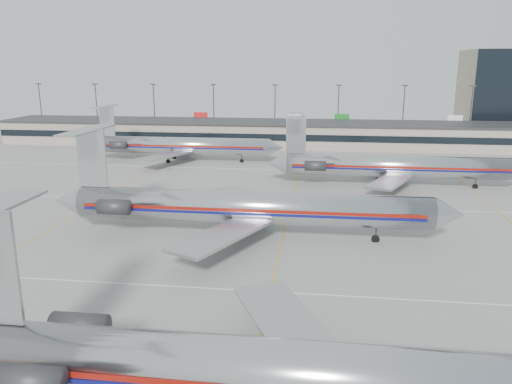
# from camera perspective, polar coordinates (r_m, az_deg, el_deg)

# --- Properties ---
(ground) EXTENTS (260.00, 260.00, 0.00)m
(ground) POSITION_cam_1_polar(r_m,az_deg,el_deg) (38.65, 0.08, -17.70)
(ground) COLOR gray
(ground) RESTS_ON ground
(apron_markings) EXTENTS (160.00, 0.15, 0.02)m
(apron_markings) POSITION_cam_1_polar(r_m,az_deg,el_deg) (47.37, 1.64, -11.32)
(apron_markings) COLOR silver
(apron_markings) RESTS_ON ground
(terminal) EXTENTS (162.00, 17.00, 6.25)m
(terminal) POSITION_cam_1_polar(r_m,az_deg,el_deg) (131.71, 5.52, 6.64)
(terminal) COLOR gray
(terminal) RESTS_ON ground
(light_mast_row) EXTENTS (163.60, 0.40, 15.28)m
(light_mast_row) POSITION_cam_1_polar(r_m,az_deg,el_deg) (145.07, 5.77, 9.49)
(light_mast_row) COLOR #38383D
(light_mast_row) RESTS_ON ground
(jet_foreground) EXTENTS (48.26, 28.41, 12.63)m
(jet_foreground) POSITION_cam_1_polar(r_m,az_deg,el_deg) (29.92, 4.92, -19.93)
(jet_foreground) COLOR silver
(jet_foreground) RESTS_ON ground
(jet_second_row) EXTENTS (50.22, 29.57, 13.14)m
(jet_second_row) POSITION_cam_1_polar(r_m,az_deg,el_deg) (60.63, -1.59, -1.68)
(jet_second_row) COLOR silver
(jet_second_row) RESTS_ON ground
(jet_third_row) EXTENTS (45.28, 27.85, 12.38)m
(jet_third_row) POSITION_cam_1_polar(r_m,az_deg,el_deg) (89.55, 15.28, 2.90)
(jet_third_row) COLOR silver
(jet_third_row) RESTS_ON ground
(jet_back_row) EXTENTS (44.14, 27.15, 12.07)m
(jet_back_row) POSITION_cam_1_polar(r_m,az_deg,el_deg) (110.94, -8.73, 5.30)
(jet_back_row) COLOR silver
(jet_back_row) RESTS_ON ground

